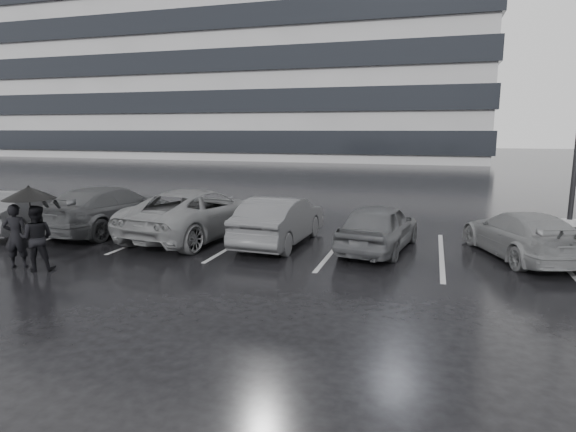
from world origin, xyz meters
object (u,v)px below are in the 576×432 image
(car_west_d, at_px, (23,211))
(car_east, at_px, (522,235))
(car_west_a, at_px, (280,220))
(pedestrian_right, at_px, (37,238))
(car_west_b, at_px, (197,213))
(car_main, at_px, (379,227))
(pedestrian_left, at_px, (16,236))
(car_west_c, at_px, (110,209))

(car_west_d, distance_m, car_east, 14.74)
(car_west_a, relative_size, pedestrian_right, 2.71)
(car_east, bearing_deg, car_west_a, -16.62)
(car_west_b, bearing_deg, car_east, -171.01)
(car_main, distance_m, car_west_d, 11.18)
(car_west_a, bearing_deg, pedestrian_left, 40.74)
(car_west_a, bearing_deg, car_east, -174.17)
(pedestrian_right, bearing_deg, car_west_a, -163.27)
(car_west_c, relative_size, pedestrian_left, 3.27)
(car_main, xyz_separation_m, car_east, (3.55, 0.29, -0.05))
(pedestrian_left, relative_size, pedestrian_right, 1.00)
(car_west_a, xyz_separation_m, car_east, (6.34, 0.34, -0.08))
(car_main, height_order, car_west_d, car_west_d)
(car_west_b, distance_m, pedestrian_left, 4.92)
(car_west_a, height_order, car_east, car_west_a)
(car_west_a, relative_size, car_west_c, 0.83)
(car_west_c, height_order, car_west_d, car_west_c)
(pedestrian_left, distance_m, pedestrian_right, 0.62)
(car_west_a, bearing_deg, car_west_b, -0.58)
(pedestrian_left, bearing_deg, car_main, -177.53)
(car_west_b, relative_size, car_west_d, 1.31)
(car_west_b, bearing_deg, pedestrian_left, 66.75)
(car_west_b, height_order, car_west_d, car_west_b)
(car_west_a, relative_size, car_east, 1.00)
(car_west_a, distance_m, car_west_b, 2.67)
(car_west_a, height_order, pedestrian_left, pedestrian_left)
(car_west_d, relative_size, pedestrian_left, 2.65)
(car_main, bearing_deg, pedestrian_left, 36.45)
(car_west_a, xyz_separation_m, car_west_b, (-2.66, 0.16, 0.05))
(car_west_c, bearing_deg, pedestrian_left, 103.03)
(car_main, height_order, car_west_b, car_west_b)
(car_west_b, distance_m, car_west_c, 3.06)
(pedestrian_right, bearing_deg, pedestrian_left, -27.42)
(car_west_c, xyz_separation_m, car_east, (12.06, 0.22, -0.13))
(pedestrian_left, bearing_deg, car_east, 176.10)
(car_main, xyz_separation_m, pedestrian_left, (-7.99, -4.11, 0.12))
(car_west_a, distance_m, pedestrian_left, 6.60)
(pedestrian_left, bearing_deg, car_west_b, -145.84)
(car_west_b, xyz_separation_m, car_east, (9.00, 0.18, -0.14))
(car_west_b, relative_size, car_east, 1.28)
(car_main, relative_size, car_west_d, 0.94)
(car_main, xyz_separation_m, car_west_a, (-2.79, -0.05, 0.03))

